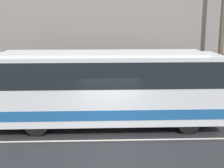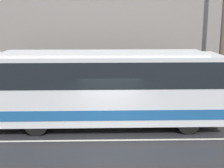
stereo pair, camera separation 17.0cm
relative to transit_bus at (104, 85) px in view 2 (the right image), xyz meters
name	(u,v)px [view 2 (the right image)]	position (x,y,z in m)	size (l,w,h in m)	color
ground_plane	(111,140)	(0.28, -1.79, -1.95)	(60.00, 60.00, 0.00)	#262628
sidewalk	(108,104)	(0.28, 3.37, -1.86)	(60.00, 2.33, 0.18)	gray
building_facade	(108,2)	(0.28, 4.68, 3.89)	(60.00, 0.35, 12.09)	gray
lane_stripe	(111,140)	(0.28, -1.79, -1.94)	(54.00, 0.14, 0.01)	beige
transit_bus	(104,85)	(0.00, 0.00, 0.00)	(10.56, 2.58, 3.46)	white
utility_pole_near	(223,34)	(6.43, 2.87, 2.16)	(0.26, 0.26, 7.87)	brown
pedestrian_waiting	(140,88)	(2.09, 3.30, -0.93)	(0.36, 0.36, 1.78)	maroon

